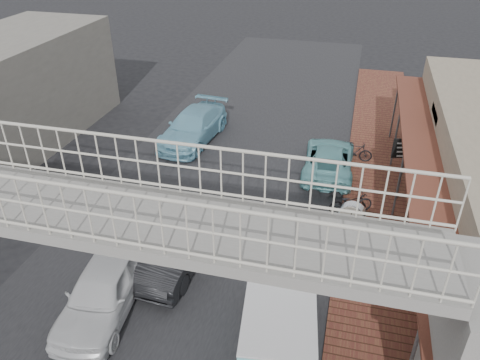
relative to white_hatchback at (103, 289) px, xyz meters
The scene contains 13 objects.
ground 2.47m from the white_hatchback, 55.36° to the left, with size 120.00×120.00×0.00m, color black.
road_strip 2.47m from the white_hatchback, 55.36° to the left, with size 10.00×60.00×0.01m, color black.
sidewalk 9.29m from the white_hatchback, 32.21° to the left, with size 3.00×40.00×0.10m, color brown.
footbridge 3.46m from the white_hatchback, 57.02° to the right, with size 16.40×2.40×6.34m.
white_hatchback is the anchor object (origin of this frame).
dark_sedan 2.79m from the white_hatchback, 60.28° to the left, with size 1.50×4.31×1.42m, color black.
angkot_curb 11.25m from the white_hatchback, 60.50° to the left, with size 2.07×4.50×1.25m, color #69B1B6.
angkot_far 11.38m from the white_hatchback, 96.38° to the left, with size 2.09×5.14×1.49m, color #79B9D1.
angkot_van 5.18m from the white_hatchback, ahead, with size 2.28×4.16×1.94m.
motorcycle_near 9.41m from the white_hatchback, 45.14° to the left, with size 0.60×1.72×0.90m, color black.
motorcycle_far 12.81m from the white_hatchback, 58.80° to the left, with size 0.42×1.50×0.90m, color black.
street_clock 7.37m from the white_hatchback, 21.27° to the left, with size 0.78×0.69×3.05m.
arrow_sign 12.43m from the white_hatchback, 42.68° to the left, with size 1.63×1.08×2.70m.
Camera 1 is at (4.94, -10.53, 10.34)m, focal length 35.00 mm.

